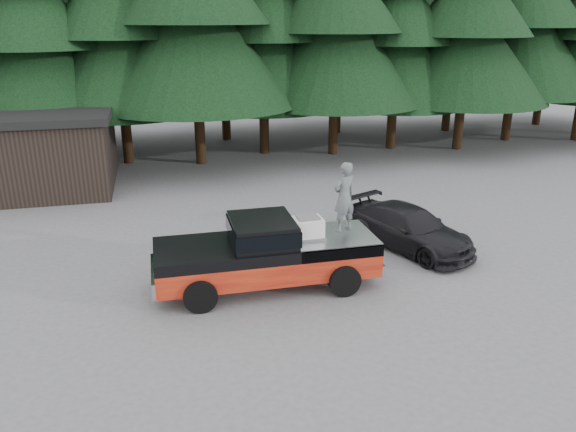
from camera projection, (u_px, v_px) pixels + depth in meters
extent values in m
plane|color=#525255|center=(290.00, 292.00, 14.81)|extent=(120.00, 120.00, 0.00)
cube|color=black|center=(262.00, 230.00, 14.57)|extent=(1.66, 1.90, 0.59)
cube|color=silver|center=(308.00, 228.00, 14.78)|extent=(0.78, 0.65, 0.52)
imported|color=#525859|center=(344.00, 197.00, 15.04)|extent=(0.82, 0.69, 1.92)
imported|color=black|center=(409.00, 228.00, 17.45)|extent=(3.42, 4.79, 1.29)
cube|color=black|center=(12.00, 153.00, 23.34)|extent=(8.00, 6.00, 3.00)
cube|color=black|center=(5.00, 114.00, 22.78)|extent=(8.40, 6.40, 0.30)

